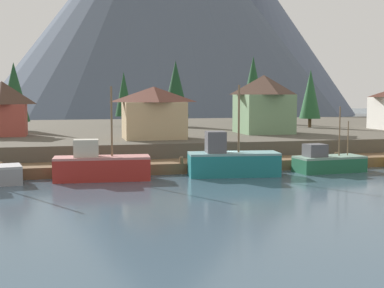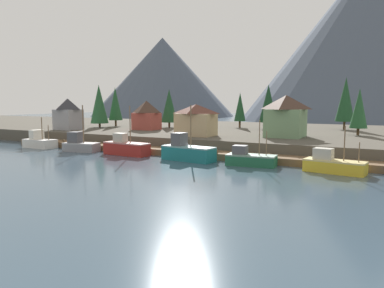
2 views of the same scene
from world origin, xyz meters
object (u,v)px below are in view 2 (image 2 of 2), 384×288
(conifer_near_right, at_px, (359,108))
(conifer_near_left, at_px, (169,106))
(house_red, at_px, (147,115))
(house_tan, at_px, (196,120))
(house_green, at_px, (286,116))
(conifer_centre, at_px, (99,104))
(fishing_boat_white, at_px, (40,142))
(conifer_mid_right, at_px, (268,103))
(house_grey, at_px, (68,114))
(fishing_boat_grey, at_px, (80,145))
(fishing_boat_green, at_px, (250,159))
(fishing_boat_yellow, at_px, (333,165))
(conifer_back_right, at_px, (240,107))
(fishing_boat_red, at_px, (126,148))
(fishing_boat_teal, at_px, (187,152))
(conifer_back_left, at_px, (345,99))
(conifer_mid_left, at_px, (115,104))

(conifer_near_right, bearing_deg, conifer_near_left, 177.33)
(house_red, relative_size, house_tan, 0.93)
(house_green, xyz_separation_m, conifer_centre, (-46.46, 3.37, 1.91))
(fishing_boat_white, xyz_separation_m, conifer_mid_right, (34.43, 34.02, 7.29))
(conifer_near_right, relative_size, conifer_mid_right, 0.86)
(house_grey, distance_m, conifer_near_right, 60.72)
(fishing_boat_grey, relative_size, house_grey, 1.17)
(house_grey, bearing_deg, house_tan, 0.19)
(fishing_boat_grey, relative_size, conifer_mid_right, 0.81)
(fishing_boat_green, relative_size, house_red, 1.06)
(fishing_boat_yellow, relative_size, conifer_mid_right, 0.74)
(fishing_boat_grey, relative_size, conifer_near_right, 0.94)
(conifer_back_right, bearing_deg, fishing_boat_yellow, -54.32)
(fishing_boat_white, xyz_separation_m, house_grey, (-5.10, 12.15, 4.98))
(fishing_boat_red, height_order, conifer_back_right, conifer_back_right)
(fishing_boat_teal, xyz_separation_m, conifer_back_right, (-5.72, 36.69, 6.18))
(conifer_mid_right, bearing_deg, house_tan, -107.97)
(house_red, bearing_deg, fishing_boat_grey, -89.30)
(fishing_boat_red, relative_size, conifer_centre, 0.80)
(house_green, relative_size, house_grey, 1.06)
(fishing_boat_yellow, bearing_deg, conifer_back_left, 102.47)
(fishing_boat_yellow, bearing_deg, house_green, 128.66)
(fishing_boat_green, xyz_separation_m, conifer_mid_left, (-45.64, 26.51, 7.33))
(house_green, bearing_deg, house_tan, -160.26)
(fishing_boat_green, distance_m, conifer_centre, 51.23)
(conifer_near_right, bearing_deg, conifer_mid_left, -179.35)
(conifer_near_right, bearing_deg, fishing_boat_red, -140.76)
(fishing_boat_green, xyz_separation_m, conifer_back_right, (-15.48, 36.50, 6.59))
(conifer_back_left, bearing_deg, fishing_boat_red, -125.26)
(house_grey, distance_m, conifer_near_left, 23.57)
(house_tan, relative_size, conifer_near_left, 0.76)
(fishing_boat_teal, xyz_separation_m, conifer_mid_left, (-35.88, 26.69, 6.93))
(fishing_boat_white, relative_size, house_grey, 0.94)
(fishing_boat_teal, xyz_separation_m, fishing_boat_yellow, (20.52, 0.15, -0.32))
(fishing_boat_white, height_order, fishing_boat_red, fishing_boat_red)
(conifer_mid_left, bearing_deg, fishing_boat_yellow, -25.21)
(fishing_boat_teal, relative_size, conifer_back_right, 1.00)
(fishing_boat_white, bearing_deg, conifer_near_right, 29.08)
(fishing_boat_red, bearing_deg, house_grey, 159.22)
(fishing_boat_white, height_order, house_red, house_red)
(fishing_boat_grey, xyz_separation_m, conifer_mid_left, (-14.24, 26.78, 7.07))
(fishing_boat_green, distance_m, house_red, 37.98)
(fishing_boat_grey, distance_m, fishing_boat_green, 31.40)
(fishing_boat_green, distance_m, house_green, 18.48)
(conifer_back_right, bearing_deg, fishing_boat_white, -126.19)
(house_grey, distance_m, conifer_mid_right, 45.24)
(fishing_boat_teal, xyz_separation_m, conifer_back_left, (17.42, 41.62, 7.93))
(fishing_boat_grey, height_order, fishing_boat_green, fishing_boat_grey)
(fishing_boat_green, bearing_deg, conifer_mid_right, 97.95)
(fishing_boat_red, xyz_separation_m, conifer_back_left, (29.19, 41.28, 8.05))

